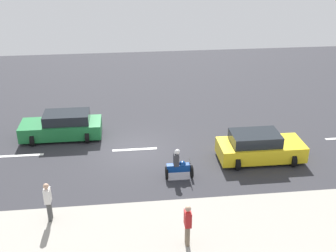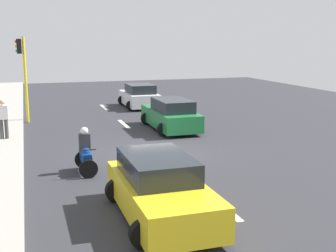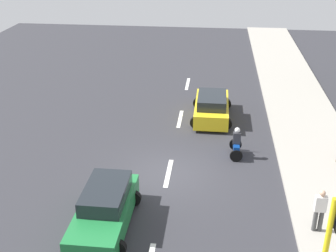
% 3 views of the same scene
% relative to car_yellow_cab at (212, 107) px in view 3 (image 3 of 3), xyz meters
% --- Properties ---
extents(ground_plane, '(40.00, 60.00, 0.10)m').
position_rel_car_yellow_cab_xyz_m(ground_plane, '(-1.76, -6.29, -0.76)').
color(ground_plane, '#2D2D33').
extents(sidewalk, '(4.00, 60.00, 0.15)m').
position_rel_car_yellow_cab_xyz_m(sidewalk, '(5.24, -6.29, -0.64)').
color(sidewalk, '#9E998E').
rests_on(sidewalk, ground).
extents(lane_stripe_mid, '(0.20, 2.40, 0.01)m').
position_rel_car_yellow_cab_xyz_m(lane_stripe_mid, '(-1.76, -6.29, -0.71)').
color(lane_stripe_mid, white).
rests_on(lane_stripe_mid, ground).
extents(lane_stripe_south, '(0.20, 2.40, 0.01)m').
position_rel_car_yellow_cab_xyz_m(lane_stripe_south, '(-1.76, -0.29, -0.71)').
color(lane_stripe_south, white).
rests_on(lane_stripe_south, ground).
extents(lane_stripe_far_south, '(0.20, 2.40, 0.01)m').
position_rel_car_yellow_cab_xyz_m(lane_stripe_far_south, '(-1.76, 5.71, -0.71)').
color(lane_stripe_far_south, white).
rests_on(lane_stripe_far_south, ground).
extents(car_yellow_cab, '(2.28, 4.32, 1.52)m').
position_rel_car_yellow_cab_xyz_m(car_yellow_cab, '(0.00, 0.00, 0.00)').
color(car_yellow_cab, yellow).
rests_on(car_yellow_cab, ground).
extents(car_green, '(2.19, 4.47, 1.52)m').
position_rel_car_yellow_cab_xyz_m(car_green, '(-3.67, -10.25, -0.00)').
color(car_green, '#1E7238').
rests_on(car_green, ground).
extents(motorcycle, '(0.60, 1.30, 1.53)m').
position_rel_car_yellow_cab_xyz_m(motorcycle, '(1.27, -4.32, -0.07)').
color(motorcycle, black).
rests_on(motorcycle, ground).
extents(pedestrian_by_tree, '(0.40, 0.24, 1.69)m').
position_rel_car_yellow_cab_xyz_m(pedestrian_by_tree, '(4.00, -9.87, 0.35)').
color(pedestrian_by_tree, '#3F3F3F').
rests_on(pedestrian_by_tree, sidewalk).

